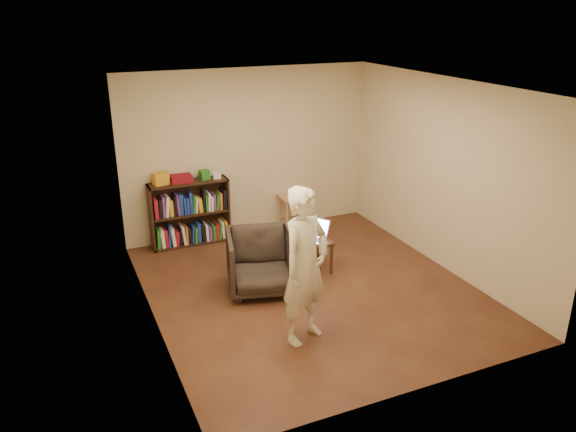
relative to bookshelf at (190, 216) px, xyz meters
name	(u,v)px	position (x,y,z in m)	size (l,w,h in m)	color
floor	(310,289)	(1.04, -2.09, -0.44)	(4.50, 4.50, 0.00)	#431F15
ceiling	(314,86)	(1.04, -2.09, 2.16)	(4.50, 4.50, 0.00)	white
wall_back	(249,152)	(1.04, 0.16, 0.86)	(4.00, 4.00, 0.00)	beige
wall_left	(146,218)	(-0.96, -2.09, 0.86)	(4.50, 4.50, 0.00)	beige
wall_right	(444,175)	(3.04, -2.09, 0.86)	(4.50, 4.50, 0.00)	beige
bookshelf	(190,216)	(0.00, 0.00, 0.00)	(1.20, 0.30, 1.00)	black
box_yellow	(161,179)	(-0.39, 0.00, 0.65)	(0.22, 0.16, 0.18)	gold
red_cloth	(181,179)	(-0.09, 0.00, 0.61)	(0.31, 0.23, 0.10)	maroon
box_green	(204,175)	(0.27, 0.01, 0.63)	(0.14, 0.14, 0.14)	#287920
box_white	(217,175)	(0.45, -0.03, 0.61)	(0.11, 0.11, 0.09)	white
stool	(292,202)	(1.68, -0.06, 0.01)	(0.39, 0.39, 0.56)	#A68051
armchair	(261,262)	(0.45, -1.85, -0.05)	(0.84, 0.86, 0.79)	#2F261F
side_table	(313,245)	(1.30, -1.61, -0.06)	(0.45, 0.45, 0.46)	#301E10
laptop	(314,234)	(1.34, -1.55, 0.08)	(0.48, 0.48, 0.26)	#BBBABF
person	(305,266)	(0.48, -3.08, 0.44)	(0.64, 0.42, 1.75)	beige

